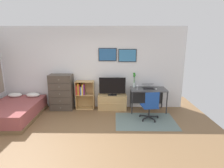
{
  "coord_description": "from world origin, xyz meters",
  "views": [
    {
      "loc": [
        0.76,
        -3.57,
        2.24
      ],
      "look_at": [
        0.69,
        1.5,
        1.03
      ],
      "focal_mm": 29.04,
      "sensor_mm": 36.0,
      "label": 1
    }
  ],
  "objects_px": {
    "laptop": "(148,86)",
    "computer_mouse": "(156,89)",
    "tv_stand": "(112,102)",
    "desk": "(148,92)",
    "television": "(112,86)",
    "bookshelf": "(83,93)",
    "dresser": "(62,92)",
    "bamboo_vase": "(134,80)",
    "wine_glass": "(137,85)",
    "office_chair": "(150,105)",
    "bed": "(14,111)"
  },
  "relations": [
    {
      "from": "wine_glass",
      "to": "bamboo_vase",
      "type": "bearing_deg",
      "value": 105.05
    },
    {
      "from": "office_chair",
      "to": "wine_glass",
      "type": "distance_m",
      "value": 0.85
    },
    {
      "from": "dresser",
      "to": "bookshelf",
      "type": "bearing_deg",
      "value": 5.49
    },
    {
      "from": "office_chair",
      "to": "bed",
      "type": "bearing_deg",
      "value": 170.84
    },
    {
      "from": "bamboo_vase",
      "to": "office_chair",
      "type": "bearing_deg",
      "value": -68.16
    },
    {
      "from": "bed",
      "to": "tv_stand",
      "type": "distance_m",
      "value": 2.99
    },
    {
      "from": "dresser",
      "to": "wine_glass",
      "type": "bearing_deg",
      "value": -3.6
    },
    {
      "from": "dresser",
      "to": "computer_mouse",
      "type": "height_order",
      "value": "dresser"
    },
    {
      "from": "computer_mouse",
      "to": "office_chair",
      "type": "bearing_deg",
      "value": -113.76
    },
    {
      "from": "desk",
      "to": "bamboo_vase",
      "type": "height_order",
      "value": "bamboo_vase"
    },
    {
      "from": "bookshelf",
      "to": "bamboo_vase",
      "type": "relative_size",
      "value": 1.95
    },
    {
      "from": "television",
      "to": "office_chair",
      "type": "relative_size",
      "value": 1.0
    },
    {
      "from": "desk",
      "to": "laptop",
      "type": "bearing_deg",
      "value": -90.71
    },
    {
      "from": "dresser",
      "to": "computer_mouse",
      "type": "bearing_deg",
      "value": -3.15
    },
    {
      "from": "tv_stand",
      "to": "bamboo_vase",
      "type": "xyz_separation_m",
      "value": [
        0.72,
        0.11,
        0.72
      ]
    },
    {
      "from": "television",
      "to": "bookshelf",
      "type": "bearing_deg",
      "value": 175.55
    },
    {
      "from": "desk",
      "to": "laptop",
      "type": "xyz_separation_m",
      "value": [
        -0.0,
        -0.01,
        0.19
      ]
    },
    {
      "from": "office_chair",
      "to": "computer_mouse",
      "type": "distance_m",
      "value": 0.78
    },
    {
      "from": "bamboo_vase",
      "to": "wine_glass",
      "type": "bearing_deg",
      "value": -74.95
    },
    {
      "from": "wine_glass",
      "to": "office_chair",
      "type": "bearing_deg",
      "value": -65.55
    },
    {
      "from": "bed",
      "to": "bamboo_vase",
      "type": "distance_m",
      "value": 3.78
    },
    {
      "from": "office_chair",
      "to": "computer_mouse",
      "type": "xyz_separation_m",
      "value": [
        0.29,
        0.66,
        0.3
      ]
    },
    {
      "from": "dresser",
      "to": "bookshelf",
      "type": "relative_size",
      "value": 1.24
    },
    {
      "from": "desk",
      "to": "wine_glass",
      "type": "relative_size",
      "value": 6.31
    },
    {
      "from": "tv_stand",
      "to": "wine_glass",
      "type": "xyz_separation_m",
      "value": [
        0.79,
        -0.17,
        0.63
      ]
    },
    {
      "from": "television",
      "to": "bamboo_vase",
      "type": "xyz_separation_m",
      "value": [
        0.72,
        0.13,
        0.17
      ]
    },
    {
      "from": "dresser",
      "to": "laptop",
      "type": "distance_m",
      "value": 2.84
    },
    {
      "from": "television",
      "to": "bamboo_vase",
      "type": "distance_m",
      "value": 0.75
    },
    {
      "from": "bookshelf",
      "to": "computer_mouse",
      "type": "bearing_deg",
      "value": -5.73
    },
    {
      "from": "desk",
      "to": "computer_mouse",
      "type": "distance_m",
      "value": 0.32
    },
    {
      "from": "dresser",
      "to": "computer_mouse",
      "type": "relative_size",
      "value": 11.35
    },
    {
      "from": "desk",
      "to": "office_chair",
      "type": "height_order",
      "value": "office_chair"
    },
    {
      "from": "desk",
      "to": "bed",
      "type": "bearing_deg",
      "value": -169.51
    },
    {
      "from": "office_chair",
      "to": "wine_glass",
      "type": "bearing_deg",
      "value": 106.24
    },
    {
      "from": "tv_stand",
      "to": "desk",
      "type": "height_order",
      "value": "desk"
    },
    {
      "from": "desk",
      "to": "laptop",
      "type": "relative_size",
      "value": 2.87
    },
    {
      "from": "tv_stand",
      "to": "desk",
      "type": "distance_m",
      "value": 1.21
    },
    {
      "from": "dresser",
      "to": "desk",
      "type": "xyz_separation_m",
      "value": [
        2.84,
        -0.02,
        0.02
      ]
    },
    {
      "from": "dresser",
      "to": "laptop",
      "type": "relative_size",
      "value": 2.98
    },
    {
      "from": "dresser",
      "to": "desk",
      "type": "bearing_deg",
      "value": -0.37
    },
    {
      "from": "wine_glass",
      "to": "bookshelf",
      "type": "bearing_deg",
      "value": 172.77
    },
    {
      "from": "tv_stand",
      "to": "laptop",
      "type": "bearing_deg",
      "value": -2.17
    },
    {
      "from": "desk",
      "to": "office_chair",
      "type": "xyz_separation_m",
      "value": [
        -0.06,
        -0.81,
        -0.15
      ]
    },
    {
      "from": "desk",
      "to": "computer_mouse",
      "type": "relative_size",
      "value": 10.92
    },
    {
      "from": "bookshelf",
      "to": "laptop",
      "type": "relative_size",
      "value": 2.4
    },
    {
      "from": "desk",
      "to": "bamboo_vase",
      "type": "relative_size",
      "value": 2.33
    },
    {
      "from": "dresser",
      "to": "laptop",
      "type": "height_order",
      "value": "dresser"
    },
    {
      "from": "laptop",
      "to": "computer_mouse",
      "type": "distance_m",
      "value": 0.28
    },
    {
      "from": "computer_mouse",
      "to": "bed",
      "type": "bearing_deg",
      "value": -172.04
    },
    {
      "from": "dresser",
      "to": "bamboo_vase",
      "type": "relative_size",
      "value": 2.42
    }
  ]
}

